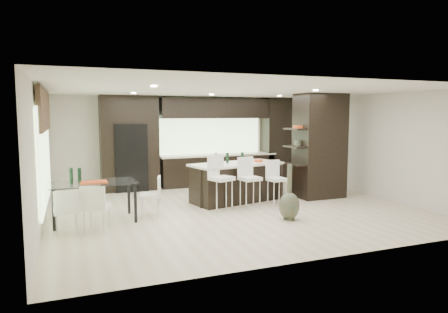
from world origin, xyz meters
name	(u,v)px	position (x,y,z in m)	size (l,w,h in m)	color
ground	(233,208)	(0.00, 0.00, 0.00)	(8.00, 8.00, 0.00)	beige
back_wall	(190,141)	(0.00, 3.50, 1.35)	(8.00, 0.02, 2.70)	beige
left_wall	(41,157)	(-4.00, 0.00, 1.35)	(0.02, 7.00, 2.70)	beige
right_wall	(373,145)	(4.00, 0.00, 1.35)	(0.02, 7.00, 2.70)	beige
ceiling	(234,91)	(0.00, 0.00, 2.70)	(8.00, 7.00, 0.02)	white
window_left	(44,156)	(-3.96, 0.20, 1.35)	(0.04, 3.20, 1.90)	#B2D199
window_back	(209,134)	(0.60, 3.46, 1.55)	(3.40, 0.04, 1.20)	#B2D199
stone_accent	(44,110)	(-3.93, 0.20, 2.25)	(0.08, 3.00, 0.80)	brown
ceiling_spots	(229,92)	(0.00, 0.25, 2.68)	(4.00, 3.00, 0.02)	white
back_cabinetry	(209,141)	(0.50, 3.17, 1.35)	(6.80, 0.68, 2.70)	black
refrigerator	(130,157)	(-1.90, 3.12, 0.95)	(0.90, 0.68, 1.90)	black
partition_column	(320,146)	(2.60, 0.40, 1.35)	(1.20, 0.80, 2.70)	black
kitchen_island	(236,182)	(0.37, 0.70, 0.48)	(2.31, 0.99, 0.96)	black
stool_left	(222,189)	(-0.34, -0.12, 0.51)	(0.45, 0.45, 1.02)	white
stool_mid	(250,188)	(0.37, -0.10, 0.48)	(0.42, 0.42, 0.95)	white
stool_right	(277,187)	(1.08, -0.08, 0.43)	(0.38, 0.38, 0.87)	white
bench	(257,184)	(1.35, 1.51, 0.23)	(1.20, 0.46, 0.46)	black
floor_vase	(289,192)	(0.69, -1.34, 0.58)	(0.42, 0.42, 1.16)	#404632
dining_table	(94,202)	(-3.06, -0.05, 0.40)	(1.67, 0.94, 0.80)	white
chair_near	(97,210)	(-3.06, -0.82, 0.41)	(0.44, 0.44, 0.82)	white
chair_far	(66,214)	(-3.59, -0.81, 0.39)	(0.42, 0.42, 0.78)	white
chair_end	(150,198)	(-1.94, -0.05, 0.40)	(0.43, 0.43, 0.79)	white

